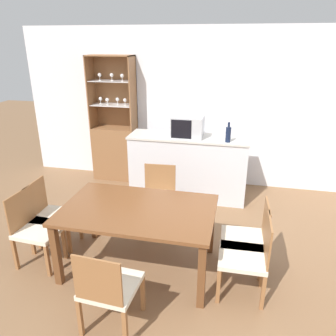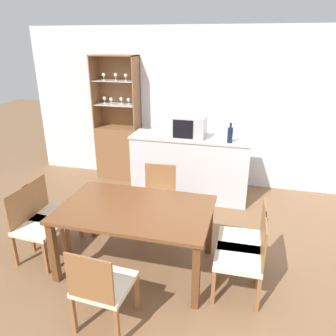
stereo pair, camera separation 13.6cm
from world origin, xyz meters
name	(u,v)px [view 2 (the right image)]	position (x,y,z in m)	size (l,w,h in m)	color
ground_plane	(192,281)	(0.00, 0.00, 0.00)	(18.00, 18.00, 0.00)	brown
wall_back	(225,110)	(0.00, 2.63, 1.27)	(6.80, 0.06, 2.55)	silver
kitchen_counter	(190,167)	(-0.42, 1.95, 0.49)	(1.81, 0.53, 0.98)	silver
display_cabinet	(119,144)	(-1.79, 2.43, 0.62)	(0.75, 0.36, 2.11)	brown
dining_table	(135,215)	(-0.64, 0.11, 0.63)	(1.57, 0.99, 0.72)	brown
dining_chair_head_near	(102,286)	(-0.65, -0.73, 0.42)	(0.47, 0.47, 0.83)	beige
dining_chair_head_far	(158,198)	(-0.65, 0.94, 0.42)	(0.47, 0.47, 0.83)	beige
dining_chair_side_right_far	(245,240)	(0.48, 0.26, 0.42)	(0.46, 0.46, 0.83)	beige
dining_chair_side_left_near	(36,226)	(-1.77, -0.04, 0.42)	(0.47, 0.47, 0.83)	beige
dining_chair_side_left_far	(51,213)	(-1.77, 0.26, 0.42)	(0.45, 0.45, 0.83)	beige
dining_chair_side_right_near	(243,258)	(0.48, -0.04, 0.42)	(0.45, 0.45, 0.83)	beige
microwave	(190,127)	(-0.44, 1.94, 1.14)	(0.46, 0.37, 0.31)	#B7BABF
wine_bottle	(230,135)	(0.17, 1.79, 1.10)	(0.07, 0.07, 0.28)	#141E38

